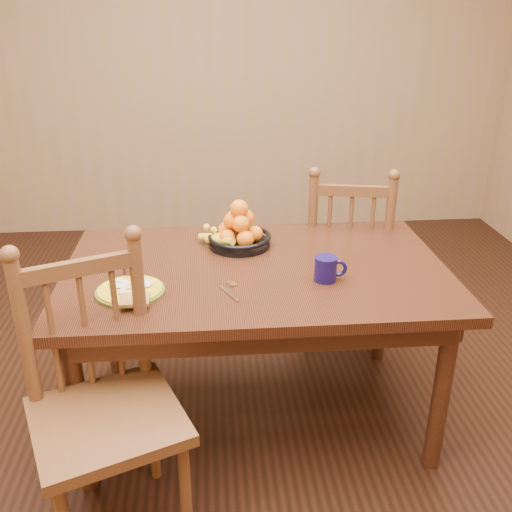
{
  "coord_description": "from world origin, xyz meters",
  "views": [
    {
      "loc": [
        -0.19,
        -2.17,
        1.75
      ],
      "look_at": [
        0.0,
        0.0,
        0.8
      ],
      "focal_mm": 40.0,
      "sensor_mm": 36.0,
      "label": 1
    }
  ],
  "objects": [
    {
      "name": "room",
      "position": [
        0.0,
        0.0,
        1.35
      ],
      "size": [
        4.52,
        5.02,
        2.72
      ],
      "color": "black",
      "rests_on": "ground"
    },
    {
      "name": "dining_table",
      "position": [
        0.0,
        0.0,
        0.67
      ],
      "size": [
        1.6,
        1.0,
        0.75
      ],
      "color": "black",
      "rests_on": "ground"
    },
    {
      "name": "chair_far",
      "position": [
        0.54,
        0.59,
        0.5
      ],
      "size": [
        0.54,
        0.52,
        1.02
      ],
      "rotation": [
        0.0,
        0.0,
        2.94
      ],
      "color": "#533419",
      "rests_on": "ground"
    },
    {
      "name": "chair_near",
      "position": [
        -0.57,
        -0.57,
        0.51
      ],
      "size": [
        0.61,
        0.6,
        1.05
      ],
      "rotation": [
        0.0,
        0.0,
        0.39
      ],
      "color": "#533419",
      "rests_on": "ground"
    },
    {
      "name": "breakfast_plate",
      "position": [
        -0.5,
        -0.2,
        0.76
      ],
      "size": [
        0.26,
        0.29,
        0.04
      ],
      "color": "#59601E",
      "rests_on": "dining_table"
    },
    {
      "name": "fork",
      "position": [
        -0.12,
        -0.21,
        0.75
      ],
      "size": [
        0.07,
        0.18,
        0.0
      ],
      "rotation": [
        0.0,
        0.0,
        0.45
      ],
      "color": "silver",
      "rests_on": "dining_table"
    },
    {
      "name": "spoon",
      "position": [
        -0.46,
        -0.1,
        0.75
      ],
      "size": [
        0.05,
        0.16,
        0.01
      ],
      "rotation": [
        0.0,
        0.0,
        0.26
      ],
      "color": "silver",
      "rests_on": "dining_table"
    },
    {
      "name": "coffee_mug",
      "position": [
        0.27,
        -0.15,
        0.8
      ],
      "size": [
        0.13,
        0.09,
        0.1
      ],
      "color": "#120B40",
      "rests_on": "dining_table"
    },
    {
      "name": "juice_glass",
      "position": [
        -0.51,
        -0.05,
        0.79
      ],
      "size": [
        0.06,
        0.06,
        0.09
      ],
      "color": "silver",
      "rests_on": "dining_table"
    },
    {
      "name": "fruit_bowl",
      "position": [
        -0.06,
        0.24,
        0.82
      ],
      "size": [
        0.32,
        0.29,
        0.22
      ],
      "color": "black",
      "rests_on": "dining_table"
    }
  ]
}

